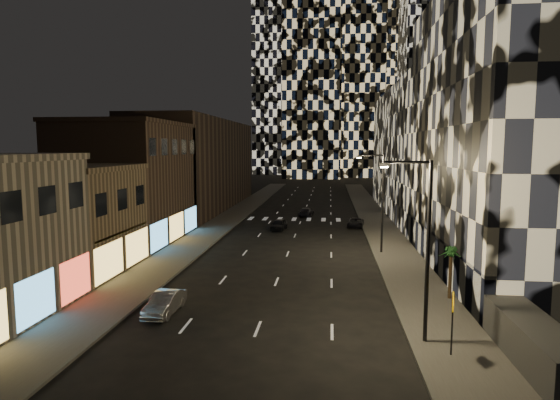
% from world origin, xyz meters
% --- Properties ---
extents(sidewalk_left, '(4.00, 120.00, 0.15)m').
position_xyz_m(sidewalk_left, '(-10.00, 50.00, 0.07)').
color(sidewalk_left, '#47443F').
rests_on(sidewalk_left, ground).
extents(sidewalk_right, '(4.00, 120.00, 0.15)m').
position_xyz_m(sidewalk_right, '(10.00, 50.00, 0.07)').
color(sidewalk_right, '#47443F').
rests_on(sidewalk_right, ground).
extents(curb_left, '(0.20, 120.00, 0.15)m').
position_xyz_m(curb_left, '(-7.90, 50.00, 0.07)').
color(curb_left, '#4C4C47').
rests_on(curb_left, ground).
extents(curb_right, '(0.20, 120.00, 0.15)m').
position_xyz_m(curb_right, '(7.90, 50.00, 0.07)').
color(curb_right, '#4C4C47').
rests_on(curb_right, ground).
extents(retail_tan, '(10.00, 10.00, 8.00)m').
position_xyz_m(retail_tan, '(-17.00, 21.00, 4.00)').
color(retail_tan, '#7C654A').
rests_on(retail_tan, ground).
extents(retail_brown, '(10.00, 15.00, 12.00)m').
position_xyz_m(retail_brown, '(-17.00, 33.50, 6.00)').
color(retail_brown, '#473428').
rests_on(retail_brown, ground).
extents(retail_filler_left, '(10.00, 40.00, 14.00)m').
position_xyz_m(retail_filler_left, '(-17.00, 60.00, 7.00)').
color(retail_filler_left, '#473428').
rests_on(retail_filler_left, ground).
extents(midrise_right, '(16.00, 25.00, 22.00)m').
position_xyz_m(midrise_right, '(20.00, 24.50, 11.00)').
color(midrise_right, '#232326').
rests_on(midrise_right, ground).
extents(midrise_base, '(0.60, 25.00, 3.00)m').
position_xyz_m(midrise_base, '(12.30, 24.50, 1.50)').
color(midrise_base, '#383838').
rests_on(midrise_base, ground).
extents(plinth_right, '(2.00, 8.00, 2.00)m').
position_xyz_m(plinth_right, '(13.00, 8.00, 1.00)').
color(plinth_right, '#383838').
rests_on(plinth_right, ground).
extents(midrise_filler_right, '(16.00, 40.00, 18.00)m').
position_xyz_m(midrise_filler_right, '(20.00, 57.00, 9.00)').
color(midrise_filler_right, '#232326').
rests_on(midrise_filler_right, ground).
extents(tower_right_mid, '(20.00, 20.00, 100.00)m').
position_xyz_m(tower_right_mid, '(35.00, 135.00, 50.00)').
color(tower_right_mid, black).
rests_on(tower_right_mid, ground).
extents(tower_left_back, '(24.00, 24.00, 120.00)m').
position_xyz_m(tower_left_back, '(-12.00, 165.00, 60.00)').
color(tower_left_back, black).
rests_on(tower_left_back, ground).
extents(tower_center_low, '(18.00, 18.00, 95.00)m').
position_xyz_m(tower_center_low, '(-2.00, 140.00, 47.50)').
color(tower_center_low, black).
rests_on(tower_center_low, ground).
extents(streetlight_near, '(2.55, 0.25, 9.00)m').
position_xyz_m(streetlight_near, '(8.35, 10.00, 5.35)').
color(streetlight_near, black).
rests_on(streetlight_near, sidewalk_right).
extents(streetlight_far, '(2.55, 0.25, 9.00)m').
position_xyz_m(streetlight_far, '(8.35, 30.00, 5.35)').
color(streetlight_far, black).
rests_on(streetlight_far, sidewalk_right).
extents(car_silver_parked, '(1.51, 3.94, 1.28)m').
position_xyz_m(car_silver_parked, '(-5.80, 12.69, 0.64)').
color(car_silver_parked, '#A2A3A7').
rests_on(car_silver_parked, ground).
extents(car_dark_midlane, '(1.99, 4.01, 1.31)m').
position_xyz_m(car_dark_midlane, '(-2.18, 41.26, 0.66)').
color(car_dark_midlane, black).
rests_on(car_dark_midlane, ground).
extents(car_dark_oncoming, '(2.19, 4.37, 1.22)m').
position_xyz_m(car_dark_oncoming, '(0.50, 52.98, 0.61)').
color(car_dark_oncoming, black).
rests_on(car_dark_oncoming, ground).
extents(car_dark_rightlane, '(2.34, 4.20, 1.11)m').
position_xyz_m(car_dark_rightlane, '(7.00, 44.33, 0.56)').
color(car_dark_rightlane, black).
rests_on(car_dark_rightlane, ground).
extents(ped_sign, '(0.28, 0.99, 3.03)m').
position_xyz_m(ped_sign, '(9.49, 8.50, 2.24)').
color(ped_sign, black).
rests_on(ped_sign, sidewalk_right).
extents(palm_tree, '(1.71, 1.69, 3.36)m').
position_xyz_m(palm_tree, '(11.50, 16.99, 2.92)').
color(palm_tree, '#47331E').
rests_on(palm_tree, sidewalk_right).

